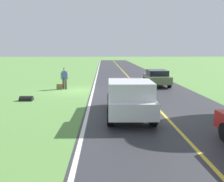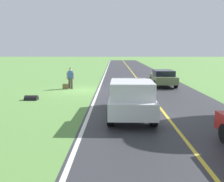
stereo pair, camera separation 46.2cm
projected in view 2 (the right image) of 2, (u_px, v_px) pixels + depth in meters
ground_plane at (83, 90)px, 20.51m from camera, size 200.00×200.00×0.00m
road_surface at (146, 90)px, 20.46m from camera, size 7.95×120.00×0.00m
lane_edge_line at (98, 90)px, 20.50m from camera, size 0.16×117.60×0.00m
lane_centre_line at (146, 90)px, 20.46m from camera, size 0.14×117.60×0.00m
hitchhiker_walking at (71, 77)px, 21.25m from camera, size 0.62×0.51×1.75m
suitcase_carried at (66, 86)px, 21.29m from camera, size 0.46×0.21×0.42m
pickup_truck_passing at (131, 97)px, 12.25m from camera, size 2.19×5.44×1.82m
sedan_near_oncoming at (163, 77)px, 22.98m from camera, size 1.98×4.43×1.41m
drainage_culvert at (31, 100)px, 16.62m from camera, size 0.80×0.60×0.60m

